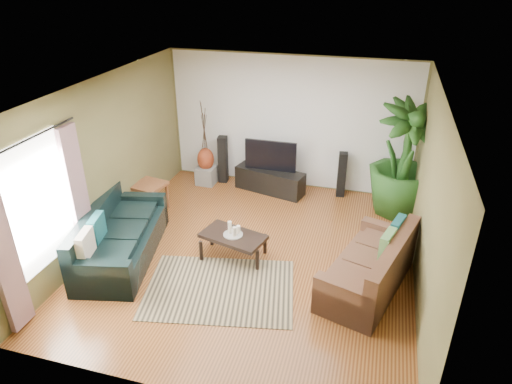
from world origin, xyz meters
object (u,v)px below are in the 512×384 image
(coffee_table, at_px, (233,246))
(speaker_left, at_px, (223,159))
(vase, at_px, (206,159))
(sofa_right, at_px, (369,262))
(speaker_right, at_px, (342,175))
(tv_stand, at_px, (270,181))
(sofa_left, at_px, (121,233))
(potted_plant, at_px, (403,159))
(pedestal, at_px, (206,175))
(side_table, at_px, (150,198))
(television, at_px, (271,156))

(coffee_table, bearing_deg, speaker_left, 127.55)
(speaker_left, bearing_deg, vase, -153.64)
(sofa_right, relative_size, speaker_right, 2.04)
(tv_stand, bearing_deg, speaker_left, -176.28)
(sofa_left, xyz_separation_m, vase, (0.31, 2.88, 0.13))
(potted_plant, xyz_separation_m, pedestal, (-3.90, 0.16, -0.87))
(tv_stand, bearing_deg, speaker_right, 21.85)
(sofa_right, height_order, potted_plant, potted_plant)
(speaker_right, xyz_separation_m, vase, (-2.81, -0.20, 0.09))
(tv_stand, height_order, pedestal, tv_stand)
(sofa_right, xyz_separation_m, tv_stand, (-2.10, 2.62, -0.19))
(sofa_left, bearing_deg, speaker_left, -23.96)
(pedestal, bearing_deg, tv_stand, 0.17)
(vase, bearing_deg, sofa_left, -96.14)
(sofa_right, relative_size, vase, 3.86)
(tv_stand, distance_m, speaker_left, 1.13)
(speaker_right, xyz_separation_m, potted_plant, (1.09, -0.36, 0.60))
(speaker_right, xyz_separation_m, side_table, (-3.38, -1.63, -0.17))
(sofa_left, relative_size, side_table, 3.81)
(pedestal, height_order, side_table, side_table)
(sofa_left, distance_m, coffee_table, 1.78)
(sofa_left, xyz_separation_m, potted_plant, (4.21, 2.72, 0.63))
(sofa_right, bearing_deg, speaker_left, -114.45)
(speaker_left, bearing_deg, coffee_table, -73.84)
(coffee_table, xyz_separation_m, side_table, (-1.96, 0.99, 0.08))
(potted_plant, bearing_deg, pedestal, 177.68)
(speaker_right, bearing_deg, coffee_table, -124.70)
(sofa_left, distance_m, side_table, 1.48)
(tv_stand, bearing_deg, sofa_right, -37.21)
(tv_stand, xyz_separation_m, potted_plant, (2.51, -0.16, 0.82))
(potted_plant, xyz_separation_m, side_table, (-4.47, -1.27, -0.77))
(sofa_right, relative_size, speaker_left, 1.87)
(speaker_left, height_order, side_table, speaker_left)
(vase, bearing_deg, pedestal, 0.00)
(potted_plant, bearing_deg, television, 175.84)
(coffee_table, relative_size, pedestal, 2.62)
(coffee_table, relative_size, speaker_left, 0.99)
(coffee_table, bearing_deg, sofa_right, 9.76)
(speaker_left, xyz_separation_m, vase, (-0.31, -0.20, 0.05))
(television, xyz_separation_m, vase, (-1.39, -0.02, -0.23))
(coffee_table, relative_size, speaker_right, 1.08)
(sofa_right, distance_m, potted_plant, 2.57)
(potted_plant, relative_size, side_table, 3.67)
(vase, bearing_deg, coffee_table, -60.04)
(sofa_right, relative_size, pedestal, 4.94)
(side_table, bearing_deg, sofa_left, -79.85)
(sofa_right, height_order, television, television)
(sofa_left, xyz_separation_m, coffee_table, (1.70, 0.46, -0.22))
(vase, bearing_deg, sofa_right, -36.81)
(television, bearing_deg, potted_plant, -4.16)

